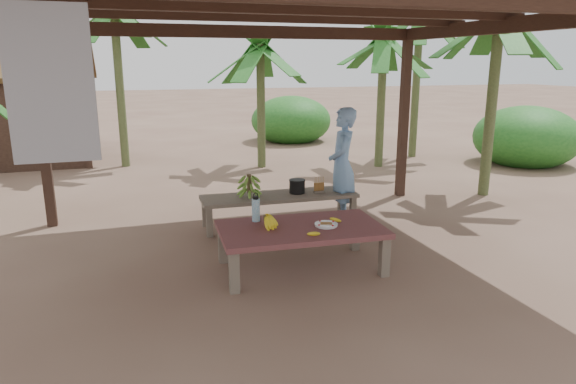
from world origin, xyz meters
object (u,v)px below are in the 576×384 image
object	(u,v)px
cooking_pot	(297,187)
woman	(342,165)
water_flask	(256,209)
bench	(280,198)
plate	(326,225)
work_table	(301,232)
ripe_banana_bunch	(265,221)

from	to	relation	value
cooking_pot	woman	distance (m)	0.73
water_flask	woman	xyz separation A→B (m)	(1.60, 1.22, 0.19)
water_flask	bench	bearing A→B (deg)	62.12
cooking_pot	plate	bearing A→B (deg)	-98.06
woman	bench	bearing A→B (deg)	-68.61
bench	water_flask	distance (m)	1.44
water_flask	cooking_pot	world-z (taller)	water_flask
work_table	cooking_pot	world-z (taller)	cooking_pot
bench	water_flask	world-z (taller)	water_flask
plate	woman	world-z (taller)	woman
work_table	bench	xyz separation A→B (m)	(0.24, 1.61, -0.04)
plate	woman	distance (m)	1.90
ripe_banana_bunch	plate	bearing A→B (deg)	-14.14
plate	water_flask	xyz separation A→B (m)	(-0.69, 0.43, 0.12)
bench	ripe_banana_bunch	xyz separation A→B (m)	(-0.63, -1.52, 0.18)
bench	cooking_pot	world-z (taller)	cooking_pot
ripe_banana_bunch	water_flask	bearing A→B (deg)	97.58
water_flask	work_table	bearing A→B (deg)	-39.73
work_table	bench	distance (m)	1.63
water_flask	cooking_pot	xyz separation A→B (m)	(0.93, 1.27, -0.10)
work_table	water_flask	bearing A→B (deg)	143.42
water_flask	ripe_banana_bunch	bearing A→B (deg)	-82.42
water_flask	woman	size ratio (longest dim) A/B	0.20
plate	cooking_pot	distance (m)	1.71
work_table	plate	bearing A→B (deg)	-12.12
plate	water_flask	bearing A→B (deg)	148.44
cooking_pot	woman	xyz separation A→B (m)	(0.67, -0.06, 0.28)
bench	plate	xyz separation A→B (m)	(0.03, -1.68, 0.12)
ripe_banana_bunch	woman	size ratio (longest dim) A/B	0.16
work_table	ripe_banana_bunch	distance (m)	0.42
ripe_banana_bunch	plate	size ratio (longest dim) A/B	1.01
woman	cooking_pot	bearing A→B (deg)	-70.83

